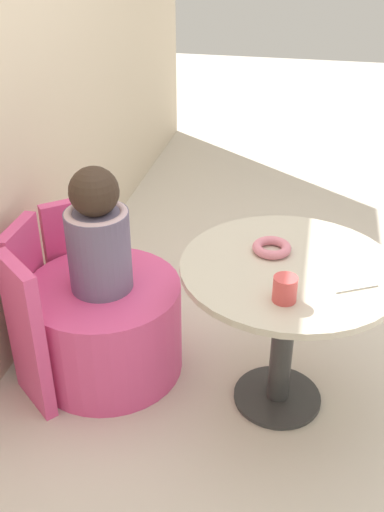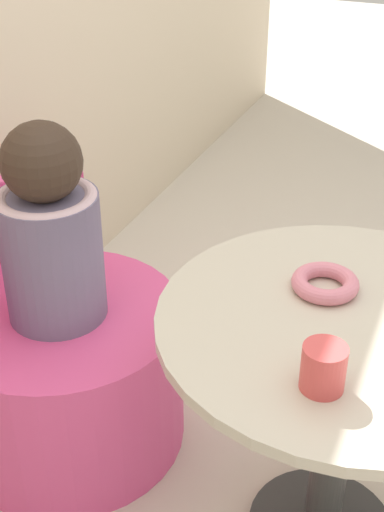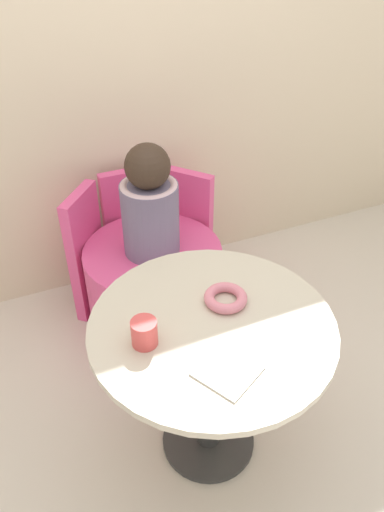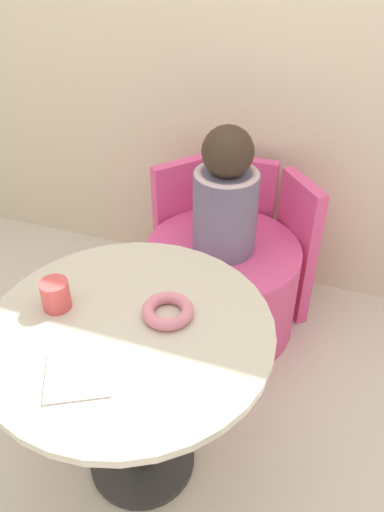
% 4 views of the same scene
% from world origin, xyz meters
% --- Properties ---
extents(ground_plane, '(12.00, 12.00, 0.00)m').
position_xyz_m(ground_plane, '(0.00, 0.00, 0.00)').
color(ground_plane, beige).
extents(back_wall, '(6.00, 0.06, 2.40)m').
position_xyz_m(back_wall, '(0.00, 1.13, 1.20)').
color(back_wall, beige).
rests_on(back_wall, ground_plane).
extents(round_table, '(0.77, 0.77, 0.63)m').
position_xyz_m(round_table, '(-0.09, -0.04, 0.49)').
color(round_table, '#333333').
rests_on(round_table, ground_plane).
extents(tub_chair, '(0.62, 0.62, 0.41)m').
position_xyz_m(tub_chair, '(-0.04, 0.68, 0.20)').
color(tub_chair, '#E54C8C').
rests_on(tub_chair, ground_plane).
extents(booth_backrest, '(0.73, 0.26, 0.64)m').
position_xyz_m(booth_backrest, '(-0.04, 0.94, 0.32)').
color(booth_backrest, '#E54C8C').
rests_on(booth_backrest, ground_plane).
extents(child_figure, '(0.24, 0.24, 0.50)m').
position_xyz_m(child_figure, '(-0.04, 0.68, 0.64)').
color(child_figure, slate).
rests_on(child_figure, tub_chair).
extents(donut, '(0.14, 0.14, 0.03)m').
position_xyz_m(donut, '(-0.01, 0.03, 0.65)').
color(donut, pink).
rests_on(donut, round_table).
extents(cup, '(0.08, 0.08, 0.09)m').
position_xyz_m(cup, '(-0.31, -0.04, 0.67)').
color(cup, '#DB4C4C').
rests_on(cup, round_table).
extents(paper_napkin, '(0.21, 0.21, 0.01)m').
position_xyz_m(paper_napkin, '(-0.13, -0.23, 0.63)').
color(paper_napkin, silver).
rests_on(paper_napkin, round_table).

